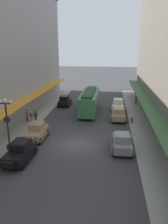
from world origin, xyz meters
TOP-DOWN VIEW (x-y plane):
  - ground_plane at (0.00, 0.00)m, footprint 200.00×200.00m
  - sidewalk_left at (-7.50, 0.00)m, footprint 3.00×60.00m
  - sidewalk_right at (7.50, 0.00)m, footprint 3.00×60.00m
  - parked_car_0 at (-4.68, 0.76)m, footprint 2.17×4.27m
  - parked_car_1 at (4.67, -0.95)m, footprint 2.25×4.30m
  - parked_car_2 at (-4.51, -4.21)m, footprint 2.28×4.31m
  - parked_car_3 at (4.63, 13.83)m, footprint 2.28×4.31m
  - parked_car_4 at (4.57, 8.63)m, footprint 2.16×4.27m
  - parked_car_5 at (-4.67, 15.59)m, footprint 2.20×4.28m
  - streetcar at (0.10, 12.06)m, footprint 2.56×9.61m
  - lamp_post_with_clock at (-6.40, -2.37)m, footprint 1.42×0.44m
  - fire_hydrant at (6.35, 7.15)m, footprint 0.24×0.24m
  - pedestrian_0 at (-7.76, 5.89)m, footprint 0.36×0.28m
  - pedestrian_1 at (-6.47, 5.59)m, footprint 0.36×0.28m
  - pedestrian_2 at (7.84, 17.29)m, footprint 0.36×0.28m
  - pedestrian_3 at (-6.99, 5.42)m, footprint 0.36×0.24m

SIDE VIEW (x-z plane):
  - ground_plane at x=0.00m, z-range 0.00..0.00m
  - sidewalk_left at x=-7.50m, z-range 0.00..0.15m
  - sidewalk_right at x=7.50m, z-range 0.00..0.15m
  - fire_hydrant at x=6.35m, z-range 0.15..0.97m
  - parked_car_0 at x=-4.68m, z-range 0.02..1.86m
  - parked_car_1 at x=4.67m, z-range 0.02..1.86m
  - parked_car_2 at x=-4.51m, z-range 0.02..1.86m
  - parked_car_3 at x=4.63m, z-range 0.02..1.86m
  - parked_car_4 at x=4.57m, z-range 0.02..1.86m
  - parked_car_5 at x=-4.67m, z-range 0.02..1.86m
  - pedestrian_3 at x=-6.99m, z-range 0.17..1.81m
  - pedestrian_0 at x=-7.76m, z-range 0.18..1.85m
  - pedestrian_1 at x=-6.47m, z-range 0.18..1.85m
  - pedestrian_2 at x=7.84m, z-range 0.18..1.85m
  - streetcar at x=0.10m, z-range 0.17..3.63m
  - lamp_post_with_clock at x=-6.40m, z-range 0.41..5.57m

